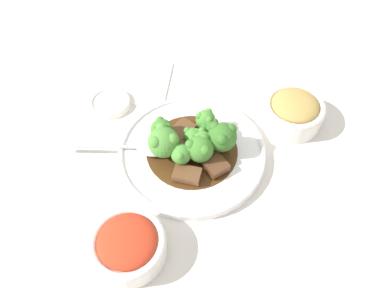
% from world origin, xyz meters
% --- Properties ---
extents(ground_plane, '(4.00, 4.00, 0.00)m').
position_xyz_m(ground_plane, '(0.00, 0.00, 0.00)').
color(ground_plane, silver).
extents(main_plate, '(0.27, 0.27, 0.02)m').
position_xyz_m(main_plate, '(0.00, 0.00, 0.01)').
color(main_plate, white).
rests_on(main_plate, ground_plane).
extents(beef_strip_0, '(0.03, 0.05, 0.01)m').
position_xyz_m(beef_strip_0, '(0.01, -0.02, 0.02)').
color(beef_strip_0, brown).
rests_on(beef_strip_0, main_plate).
extents(beef_strip_1, '(0.07, 0.06, 0.01)m').
position_xyz_m(beef_strip_1, '(-0.03, -0.03, 0.03)').
color(beef_strip_1, brown).
rests_on(beef_strip_1, main_plate).
extents(beef_strip_2, '(0.03, 0.05, 0.01)m').
position_xyz_m(beef_strip_2, '(0.06, -0.00, 0.03)').
color(beef_strip_2, brown).
rests_on(beef_strip_2, main_plate).
extents(beef_strip_3, '(0.06, 0.06, 0.02)m').
position_xyz_m(beef_strip_3, '(0.03, 0.04, 0.03)').
color(beef_strip_3, '#56331E').
rests_on(beef_strip_3, main_plate).
extents(broccoli_floret_0, '(0.04, 0.04, 0.05)m').
position_xyz_m(broccoli_floret_0, '(0.03, -0.01, 0.05)').
color(broccoli_floret_0, '#7FA84C').
rests_on(broccoli_floret_0, main_plate).
extents(broccoli_floret_1, '(0.04, 0.04, 0.05)m').
position_xyz_m(broccoli_floret_1, '(-0.05, 0.02, 0.05)').
color(broccoli_floret_1, '#7FA84C').
rests_on(broccoli_floret_1, main_plate).
extents(broccoli_floret_2, '(0.03, 0.03, 0.05)m').
position_xyz_m(broccoli_floret_2, '(-0.00, 0.02, 0.05)').
color(broccoli_floret_2, '#8EB756').
rests_on(broccoli_floret_2, main_plate).
extents(broccoli_floret_3, '(0.05, 0.05, 0.06)m').
position_xyz_m(broccoli_floret_3, '(-0.01, 0.05, 0.05)').
color(broccoli_floret_3, '#7FA84C').
rests_on(broccoli_floret_3, main_plate).
extents(broccoli_floret_4, '(0.05, 0.05, 0.05)m').
position_xyz_m(broccoli_floret_4, '(0.02, 0.02, 0.05)').
color(broccoli_floret_4, '#7FA84C').
rests_on(broccoli_floret_4, main_plate).
extents(broccoli_floret_5, '(0.06, 0.06, 0.06)m').
position_xyz_m(broccoli_floret_5, '(0.02, -0.05, 0.05)').
color(broccoli_floret_5, '#7FA84C').
rests_on(broccoli_floret_5, main_plate).
extents(broccoli_floret_6, '(0.03, 0.03, 0.04)m').
position_xyz_m(broccoli_floret_6, '(-0.01, -0.00, 0.04)').
color(broccoli_floret_6, '#7FA84C').
rests_on(broccoli_floret_6, main_plate).
extents(broccoli_floret_7, '(0.04, 0.04, 0.04)m').
position_xyz_m(broccoli_floret_7, '(-0.03, 0.03, 0.04)').
color(broccoli_floret_7, '#8EB756').
rests_on(broccoli_floret_7, main_plate).
extents(broccoli_floret_8, '(0.04, 0.04, 0.05)m').
position_xyz_m(broccoli_floret_8, '(-0.01, -0.06, 0.05)').
color(broccoli_floret_8, '#7FA84C').
rests_on(broccoli_floret_8, main_plate).
extents(serving_spoon, '(0.06, 0.21, 0.01)m').
position_xyz_m(serving_spoon, '(0.01, -0.08, 0.03)').
color(serving_spoon, silver).
rests_on(serving_spoon, main_plate).
extents(side_bowl_kimchi, '(0.12, 0.12, 0.06)m').
position_xyz_m(side_bowl_kimchi, '(0.20, -0.07, 0.03)').
color(side_bowl_kimchi, white).
rests_on(side_bowl_kimchi, ground_plane).
extents(side_bowl_appetizer, '(0.12, 0.12, 0.06)m').
position_xyz_m(side_bowl_appetizer, '(-0.11, 0.18, 0.03)').
color(side_bowl_appetizer, white).
rests_on(side_bowl_appetizer, ground_plane).
extents(sauce_dish, '(0.08, 0.08, 0.01)m').
position_xyz_m(sauce_dish, '(-0.10, -0.18, 0.01)').
color(sauce_dish, white).
rests_on(sauce_dish, ground_plane).
extents(paper_napkin, '(0.14, 0.09, 0.01)m').
position_xyz_m(paper_napkin, '(-0.18, -0.12, 0.00)').
color(paper_napkin, silver).
rests_on(paper_napkin, ground_plane).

